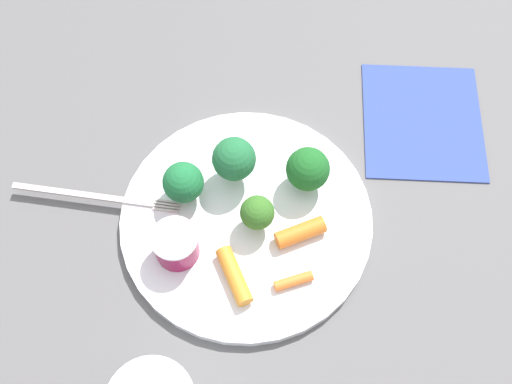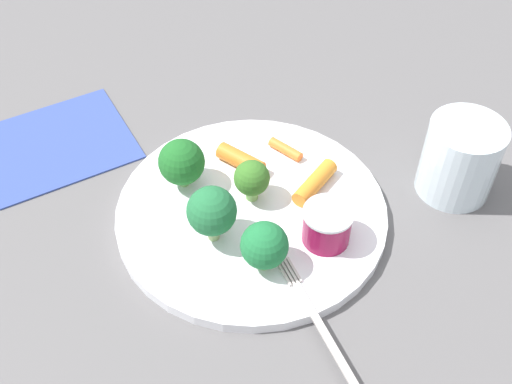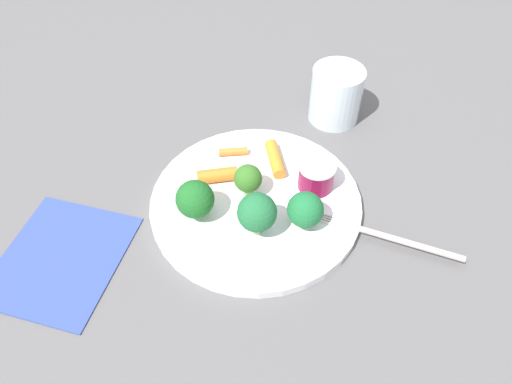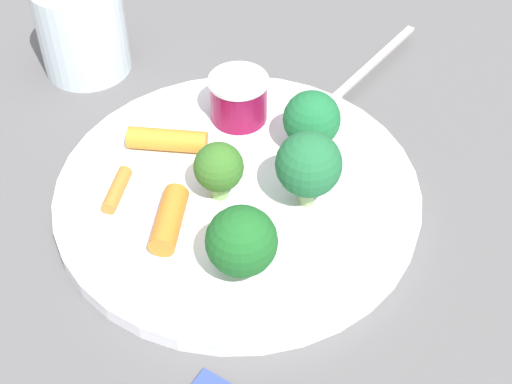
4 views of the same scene
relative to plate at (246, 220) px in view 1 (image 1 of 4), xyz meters
name	(u,v)px [view 1 (image 1 of 4)]	position (x,y,z in m)	size (l,w,h in m)	color
ground_plane	(246,222)	(0.00, 0.00, -0.01)	(2.40, 2.40, 0.00)	#595757
plate	(246,220)	(0.00, 0.00, 0.00)	(0.26, 0.26, 0.01)	white
sauce_cup	(176,245)	(-0.08, -0.02, 0.02)	(0.05, 0.05, 0.04)	maroon
broccoli_floret_0	(183,183)	(-0.06, 0.04, 0.03)	(0.04, 0.04, 0.05)	#98BE63
broccoli_floret_1	(257,213)	(0.01, -0.01, 0.03)	(0.04, 0.04, 0.05)	#7FB25D
broccoli_floret_2	(237,159)	(0.00, 0.05, 0.04)	(0.05, 0.05, 0.06)	#92AA6F
broccoli_floret_3	(308,169)	(0.07, 0.02, 0.04)	(0.05, 0.05, 0.05)	#89BC6B
carrot_stick_0	(300,232)	(0.05, -0.03, 0.01)	(0.02, 0.02, 0.05)	orange
carrot_stick_1	(234,276)	(-0.03, -0.06, 0.01)	(0.02, 0.02, 0.06)	orange
carrot_stick_2	(294,281)	(0.03, -0.08, 0.01)	(0.01, 0.01, 0.04)	orange
fork	(99,197)	(-0.15, 0.06, 0.01)	(0.17, 0.08, 0.00)	beige
napkin	(423,120)	(0.23, 0.07, 0.00)	(0.14, 0.16, 0.00)	#334791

